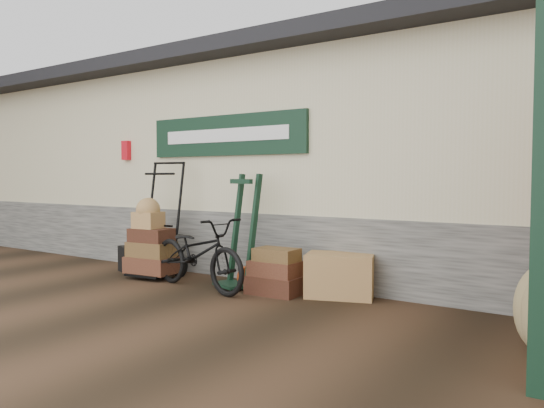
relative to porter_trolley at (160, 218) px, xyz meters
The scene contains 9 objects.
ground 1.48m from the porter_trolley, 25.30° to the right, with size 80.00×80.00×0.00m, color black.
station_building 2.60m from the porter_trolley, 63.41° to the left, with size 14.40×4.10×3.20m.
porter_trolley is the anchor object (origin of this frame).
green_barrow 1.40m from the porter_trolley, ahead, with size 0.51×0.43×1.42m, color black, non-canonical shape.
suitcase_stack 2.03m from the porter_trolley, ahead, with size 0.63×0.40×0.56m, color #371F11, non-canonical shape.
wicker_hamper 2.73m from the porter_trolley, ahead, with size 0.77×0.50×0.50m, color #945F3B.
black_trunk 0.87m from the porter_trolley, behind, with size 0.37×0.32×0.37m, color black.
bicycle 1.13m from the porter_trolley, 19.51° to the right, with size 1.71×0.60×0.99m, color black.
burlap_sack_left 4.94m from the porter_trolley, ahead, with size 0.44×0.37×0.70m, color olive.
Camera 1 is at (4.30, -4.68, 1.39)m, focal length 35.00 mm.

